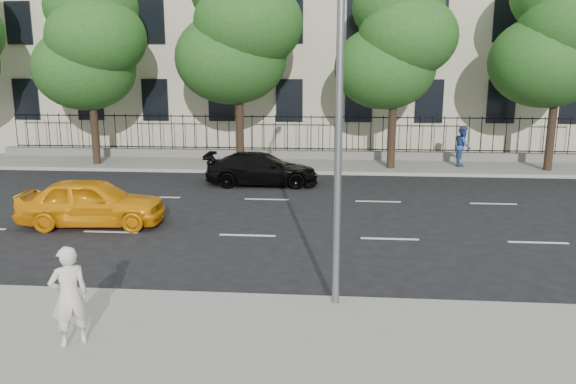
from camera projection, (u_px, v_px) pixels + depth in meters
The scene contains 14 objects.
ground at pixel (231, 266), 13.49m from camera, with size 120.00×120.00×0.00m, color black.
near_sidewalk at pixel (188, 341), 9.58m from camera, with size 60.00×4.00×0.15m, color gray.
far_sidewalk at pixel (284, 165), 27.10m from camera, with size 60.00×4.00×0.15m, color gray.
lane_markings at pixel (258, 215), 18.11m from camera, with size 49.60×4.62×0.01m, color silver, non-canonical shape.
iron_fence at pixel (287, 148), 28.63m from camera, with size 30.00×0.50×2.20m.
street_light at pixel (340, 40), 10.46m from camera, with size 0.25×3.32×8.05m.
tree_b at pixel (91, 42), 25.98m from camera, with size 5.53×5.12×8.97m.
tree_c at pixel (240, 28), 25.27m from camera, with size 5.89×5.50×9.80m.
tree_d at pixel (396, 41), 24.82m from camera, with size 5.34×4.94×8.84m.
tree_e at pixel (561, 31), 24.16m from camera, with size 5.71×5.31×9.46m.
yellow_taxi at pixel (92, 202), 16.78m from camera, with size 1.72×4.27×1.45m, color #FFA20D.
black_sedan at pixel (262, 169), 22.72m from camera, with size 1.85×4.55×1.32m, color black.
woman_near at pixel (69, 296), 9.16m from camera, with size 0.62×0.41×1.70m, color white.
pedestrian_far at pixel (463, 146), 26.23m from camera, with size 0.92×0.71×1.88m, color #2B4786.
Camera 1 is at (2.45, -12.63, 4.64)m, focal length 35.00 mm.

